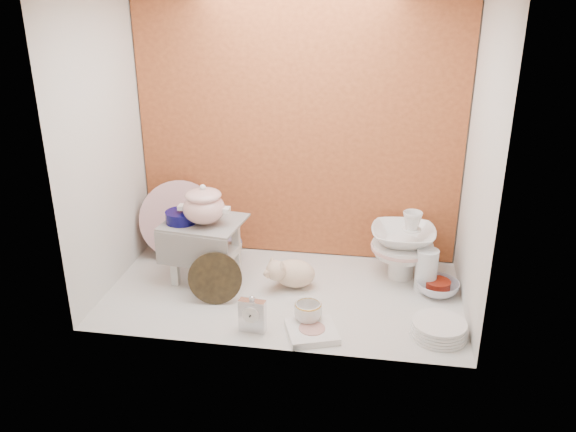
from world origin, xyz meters
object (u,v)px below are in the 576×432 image
crystal_bowl (437,288)px  gold_rim_teacup (308,313)px  mantel_clock (252,314)px  porcelain_tower (403,244)px  step_stool (206,250)px  floral_platter (179,220)px  blue_white_vase (220,240)px  plush_pig (294,273)px  soup_tureen (204,204)px  dinner_plate_stack (439,329)px

crystal_bowl → gold_rim_teacup: bearing=-147.6°
mantel_clock → porcelain_tower: bearing=49.2°
gold_rim_teacup → porcelain_tower: size_ratio=0.34×
step_stool → floral_platter: floral_platter is taller
floral_platter → step_stool: bearing=-48.8°
blue_white_vase → gold_rim_teacup: (0.58, -0.59, -0.06)m
plush_pig → gold_rim_teacup: (0.12, -0.35, -0.02)m
soup_tureen → gold_rim_teacup: soup_tureen is taller
step_stool → porcelain_tower: porcelain_tower is taller
mantel_clock → plush_pig: bearing=79.5°
blue_white_vase → plush_pig: blue_white_vase is taller
mantel_clock → plush_pig: size_ratio=0.65×
mantel_clock → crystal_bowl: bearing=35.2°
step_stool → mantel_clock: 0.59m
dinner_plate_stack → blue_white_vase: bearing=153.3°
step_stool → gold_rim_teacup: (0.60, -0.37, -0.10)m
floral_platter → crystal_bowl: bearing=-9.4°
gold_rim_teacup → crystal_bowl: 0.73m
mantel_clock → crystal_bowl: mantel_clock is taller
plush_pig → porcelain_tower: size_ratio=0.72×
step_stool → gold_rim_teacup: step_stool is taller
gold_rim_teacup → soup_tureen: bearing=150.3°
mantel_clock → porcelain_tower: size_ratio=0.47×
floral_platter → dinner_plate_stack: size_ratio=1.73×
gold_rim_teacup → crystal_bowl: bearing=32.4°
floral_platter → plush_pig: size_ratio=1.64×
soup_tureen → blue_white_vase: (0.00, 0.26, -0.31)m
step_stool → mantel_clock: bearing=-45.2°
step_stool → porcelain_tower: 1.05m
blue_white_vase → dinner_plate_stack: bearing=-26.7°
dinner_plate_stack → gold_rim_teacup: bearing=179.9°
crystal_bowl → porcelain_tower: size_ratio=0.56×
soup_tureen → dinner_plate_stack: size_ratio=0.98×
mantel_clock → gold_rim_teacup: mantel_clock is taller
step_stool → gold_rim_teacup: bearing=-24.2°
step_stool → blue_white_vase: size_ratio=1.53×
plush_pig → crystal_bowl: 0.74m
step_stool → crystal_bowl: (1.22, 0.02, -0.13)m
dinner_plate_stack → floral_platter: bearing=156.1°
gold_rim_teacup → porcelain_tower: 0.71m
mantel_clock → gold_rim_teacup: bearing=26.8°
floral_platter → blue_white_vase: floral_platter is taller
blue_white_vase → mantel_clock: (0.33, -0.68, -0.04)m
step_stool → floral_platter: (-0.23, 0.26, 0.05)m
soup_tureen → plush_pig: soup_tureen is taller
blue_white_vase → floral_platter: bearing=170.8°
floral_platter → dinner_plate_stack: 1.57m
plush_pig → gold_rim_teacup: 0.37m
plush_pig → porcelain_tower: 0.60m
plush_pig → soup_tureen: bearing=171.9°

